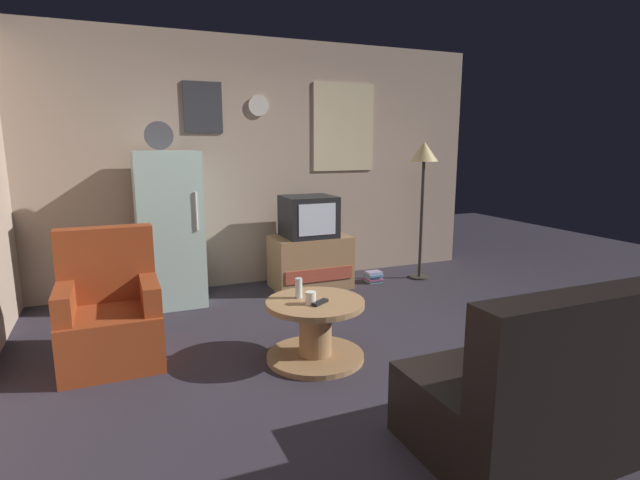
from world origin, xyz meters
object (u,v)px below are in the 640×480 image
object	(u,v)px
armchair	(110,316)
couch	(574,386)
standing_lamp	(424,162)
wine_glass	(299,288)
remote_control	(320,302)
tv_stand	(310,262)
book_stack	(373,277)
mug_ceramic_white	(311,298)
fridge	(169,228)
crt_tv	(309,216)
coffee_table	(315,330)

from	to	relation	value
armchair	couch	bearing A→B (deg)	-42.24
standing_lamp	couch	distance (m)	3.43
wine_glass	remote_control	world-z (taller)	wine_glass
standing_lamp	tv_stand	bearing A→B (deg)	173.71
remote_control	wine_glass	bearing A→B (deg)	83.34
standing_lamp	remote_control	distance (m)	2.75
book_stack	wine_glass	bearing A→B (deg)	-133.96
mug_ceramic_white	standing_lamp	bearing A→B (deg)	38.88
fridge	remote_control	distance (m)	2.05
couch	wine_glass	bearing A→B (deg)	121.39
fridge	armchair	size ratio (longest dim) A/B	1.84
crt_tv	mug_ceramic_white	distance (m)	1.95
fridge	armchair	world-z (taller)	fridge
fridge	crt_tv	bearing A→B (deg)	-1.43
fridge	wine_glass	distance (m)	1.84
mug_ceramic_white	couch	world-z (taller)	couch
tv_stand	remote_control	size ratio (longest dim) A/B	5.60
standing_lamp	armchair	world-z (taller)	standing_lamp
coffee_table	wine_glass	world-z (taller)	wine_glass
fridge	mug_ceramic_white	bearing A→B (deg)	-67.71
remote_control	armchair	distance (m)	1.54
standing_lamp	couch	world-z (taller)	standing_lamp
couch	armchair	bearing A→B (deg)	137.76
fridge	wine_glass	xyz separation A→B (m)	(0.73, -1.67, -0.23)
wine_glass	armchair	size ratio (longest dim) A/B	0.16
coffee_table	armchair	distance (m)	1.50
wine_glass	book_stack	xyz separation A→B (m)	(1.49, 1.55, -0.47)
wine_glass	mug_ceramic_white	distance (m)	0.17
wine_glass	mug_ceramic_white	world-z (taller)	wine_glass
mug_ceramic_white	armchair	xyz separation A→B (m)	(-1.32, 0.64, -0.16)
tv_stand	coffee_table	size ratio (longest dim) A/B	1.17
coffee_table	remote_control	size ratio (longest dim) A/B	4.80
tv_stand	armchair	distance (m)	2.35
crt_tv	wine_glass	world-z (taller)	crt_tv
tv_stand	coffee_table	distance (m)	1.87
mug_ceramic_white	couch	size ratio (longest dim) A/B	0.05
crt_tv	armchair	world-z (taller)	crt_tv
coffee_table	mug_ceramic_white	world-z (taller)	mug_ceramic_white
crt_tv	remote_control	size ratio (longest dim) A/B	3.60
wine_glass	remote_control	distance (m)	0.22
couch	book_stack	size ratio (longest dim) A/B	9.05
coffee_table	couch	bearing A→B (deg)	-59.21
fridge	crt_tv	distance (m)	1.45
coffee_table	armchair	size ratio (longest dim) A/B	0.75
coffee_table	remote_control	world-z (taller)	remote_control
book_stack	mug_ceramic_white	bearing A→B (deg)	-130.54
tv_stand	couch	xyz separation A→B (m)	(0.22, -3.21, 0.03)
remote_control	armchair	size ratio (longest dim) A/B	0.16
wine_glass	mug_ceramic_white	xyz separation A→B (m)	(0.03, -0.17, -0.03)
couch	book_stack	xyz separation A→B (m)	(0.53, 3.13, -0.25)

